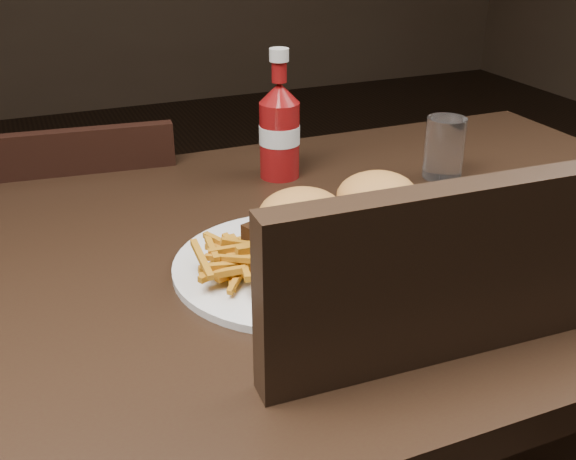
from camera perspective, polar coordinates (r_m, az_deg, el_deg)
name	(u,v)px	position (r m, az deg, el deg)	size (l,w,h in m)	color
dining_table	(348,244)	(0.95, 5.08, -1.15)	(1.20, 0.80, 0.04)	black
chair_far	(92,288)	(1.49, -16.28, -4.70)	(0.37, 0.37, 0.04)	black
plate	(291,266)	(0.84, 0.26, -3.03)	(0.29, 0.29, 0.01)	white
sandwich_half_a	(301,255)	(0.83, 1.07, -2.11)	(0.10, 0.09, 0.02)	beige
sandwich_half_b	(374,235)	(0.89, 7.32, -0.39)	(0.10, 0.09, 0.02)	beige
fries_pile	(239,256)	(0.81, -4.14, -2.18)	(0.10, 0.10, 0.04)	#B47422
ketchup_bottle	(280,142)	(1.11, -0.72, 7.47)	(0.07, 0.07, 0.13)	maroon
tumbler	(444,148)	(1.13, 13.09, 6.80)	(0.06, 0.06, 0.10)	white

